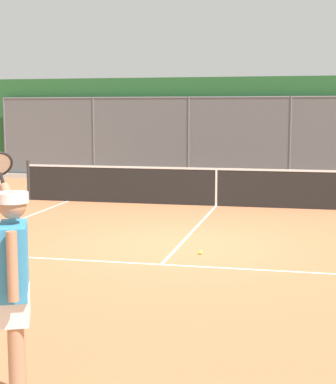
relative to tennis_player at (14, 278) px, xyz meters
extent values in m
plane|color=#B76B42|center=(-0.14, -6.12, -1.04)|extent=(60.00, 60.00, 0.00)
cube|color=white|center=(-0.14, -4.70, -1.03)|extent=(6.17, 0.05, 0.01)
cube|color=white|center=(-0.14, -7.78, -1.03)|extent=(0.05, 6.16, 0.01)
cylinder|color=#565B60|center=(-1.81, -16.06, 0.39)|extent=(0.07, 0.07, 2.86)
cylinder|color=#565B60|center=(1.54, -16.06, 0.39)|extent=(0.07, 0.07, 2.86)
cylinder|color=#565B60|center=(4.89, -16.06, 0.39)|extent=(0.07, 0.07, 2.86)
cylinder|color=#565B60|center=(8.24, -16.06, 0.39)|extent=(0.07, 0.07, 2.86)
cylinder|color=#565B60|center=(-0.14, -16.06, 1.78)|extent=(16.76, 0.05, 0.05)
cube|color=#565B60|center=(-0.14, -16.06, 0.39)|extent=(16.76, 0.02, 2.86)
cube|color=#235B2D|center=(-0.14, -16.71, 0.71)|extent=(19.76, 0.90, 3.50)
cube|color=#ADADA8|center=(-0.14, -15.88, -0.96)|extent=(17.76, 0.18, 0.15)
cylinder|color=#2D2D2D|center=(4.94, -10.86, -0.50)|extent=(0.09, 0.09, 1.07)
cube|color=black|center=(-0.14, -10.86, -0.58)|extent=(10.06, 0.02, 0.91)
cube|color=white|center=(-0.14, -10.86, -0.10)|extent=(10.06, 0.04, 0.05)
cube|color=white|center=(-0.14, -10.86, -0.58)|extent=(0.05, 0.04, 0.91)
cylinder|color=#A87A5B|center=(-0.07, 0.14, -0.54)|extent=(0.13, 0.13, 0.81)
cylinder|color=#A87A5B|center=(0.04, -0.11, -0.54)|extent=(0.13, 0.13, 0.81)
cube|color=white|center=(-0.01, 0.02, -0.22)|extent=(0.37, 0.48, 0.26)
cube|color=#338CC6|center=(-0.01, 0.02, 0.16)|extent=(0.39, 0.54, 0.59)
cylinder|color=#A87A5B|center=(-0.13, 0.30, 0.18)|extent=(0.08, 0.08, 0.54)
cylinder|color=#A87A5B|center=(0.22, -0.39, 0.56)|extent=(0.32, 0.36, 0.30)
sphere|color=#A87A5B|center=(-0.01, 0.02, 0.60)|extent=(0.22, 0.22, 0.22)
cylinder|color=white|center=(-0.01, 0.02, 0.66)|extent=(0.34, 0.34, 0.08)
cube|color=white|center=(0.04, -0.10, 0.63)|extent=(0.26, 0.26, 0.02)
cylinder|color=black|center=(0.38, -0.58, 0.73)|extent=(0.13, 0.15, 0.13)
sphere|color=#D6E042|center=(-0.62, -5.52, -1.00)|extent=(0.07, 0.07, 0.07)
camera|label=1|loc=(-2.26, 4.51, 1.35)|focal=58.18mm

